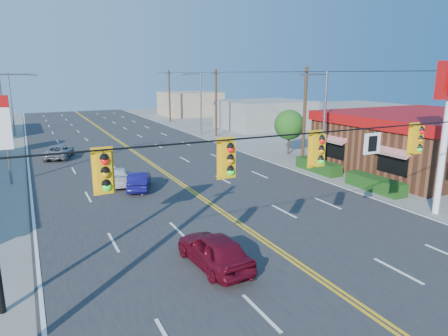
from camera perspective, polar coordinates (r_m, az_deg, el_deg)
name	(u,v)px	position (r m, az deg, el deg)	size (l,w,h in m)	color
ground	(336,291)	(16.00, 15.68, -16.58)	(160.00, 160.00, 0.00)	gray
road	(165,173)	(32.52, -8.46, -0.71)	(20.00, 120.00, 0.06)	#2D2D30
signal_span	(342,163)	(14.17, 16.55, 0.71)	(24.32, 0.34, 9.00)	#47301E
kfc	(422,141)	(37.28, 26.48, 3.51)	(16.30, 12.40, 4.70)	brown
streetlight_se	(322,118)	(31.75, 13.86, 6.94)	(2.55, 0.25, 8.00)	gray
streetlight_ne	(200,100)	(52.33, -3.52, 9.68)	(2.55, 0.25, 8.00)	gray
streetlight_sw	(7,122)	(32.25, -28.56, 5.80)	(2.55, 0.25, 8.00)	gray
streetlight_nw	(13,100)	(58.17, -27.94, 8.54)	(2.55, 0.25, 8.00)	gray
utility_pole_near	(304,116)	(35.75, 11.42, 7.23)	(0.28, 0.28, 8.40)	#47301E
utility_pole_mid	(216,103)	(51.11, -1.15, 9.26)	(0.28, 0.28, 8.40)	#47301E
utility_pole_far	(169,96)	(67.78, -7.80, 10.15)	(0.28, 0.28, 8.40)	#47301E
tree_kfc_rear	(289,125)	(39.85, 9.30, 6.09)	(2.94, 2.94, 4.41)	#47301E
bld_east_mid	(265,114)	(59.51, 5.81, 7.65)	(12.00, 10.00, 4.00)	gray
bld_east_far	(190,104)	(77.75, -4.89, 9.14)	(10.00, 10.00, 4.40)	tan
car_magenta	(214,251)	(16.77, -1.40, -11.79)	(1.71, 4.26, 1.45)	maroon
car_blue	(139,181)	(28.09, -12.00, -1.87)	(1.31, 3.75, 1.24)	#120F58
car_white	(118,177)	(29.68, -14.91, -1.24)	(1.69, 4.16, 1.21)	white
car_silver	(59,152)	(40.73, -22.52, 2.13)	(2.12, 4.59, 1.28)	#A0A0A5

